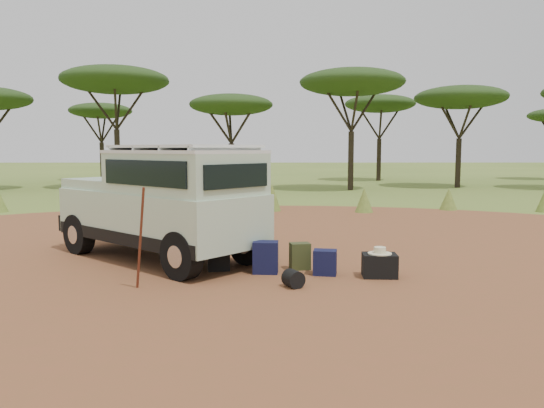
{
  "coord_description": "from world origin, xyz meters",
  "views": [
    {
      "loc": [
        -0.11,
        -8.75,
        2.08
      ],
      "look_at": [
        -0.04,
        1.56,
        1.0
      ],
      "focal_mm": 35.0,
      "sensor_mm": 36.0,
      "label": 1
    }
  ],
  "objects_px": {
    "backpack_navy": "(266,257)",
    "backpack_olive": "(300,256)",
    "hard_case": "(380,266)",
    "walking_staff": "(140,239)",
    "duffel_navy": "(325,263)",
    "backpack_black": "(219,256)",
    "safari_vehicle": "(163,205)"
  },
  "relations": [
    {
      "from": "walking_staff",
      "to": "duffel_navy",
      "type": "relative_size",
      "value": 3.73
    },
    {
      "from": "walking_staff",
      "to": "backpack_black",
      "type": "height_order",
      "value": "walking_staff"
    },
    {
      "from": "backpack_black",
      "to": "backpack_olive",
      "type": "bearing_deg",
      "value": -5.77
    },
    {
      "from": "backpack_black",
      "to": "backpack_olive",
      "type": "height_order",
      "value": "backpack_black"
    },
    {
      "from": "walking_staff",
      "to": "hard_case",
      "type": "xyz_separation_m",
      "value": [
        3.67,
        0.79,
        -0.58
      ]
    },
    {
      "from": "backpack_olive",
      "to": "hard_case",
      "type": "distance_m",
      "value": 1.38
    },
    {
      "from": "backpack_black",
      "to": "duffel_navy",
      "type": "relative_size",
      "value": 1.19
    },
    {
      "from": "safari_vehicle",
      "to": "hard_case",
      "type": "relative_size",
      "value": 8.05
    },
    {
      "from": "backpack_black",
      "to": "hard_case",
      "type": "distance_m",
      "value": 2.7
    },
    {
      "from": "backpack_olive",
      "to": "hard_case",
      "type": "bearing_deg",
      "value": -34.65
    },
    {
      "from": "walking_staff",
      "to": "duffel_navy",
      "type": "height_order",
      "value": "walking_staff"
    },
    {
      "from": "walking_staff",
      "to": "backpack_navy",
      "type": "xyz_separation_m",
      "value": [
        1.82,
        1.07,
        -0.5
      ]
    },
    {
      "from": "hard_case",
      "to": "backpack_black",
      "type": "bearing_deg",
      "value": 172.72
    },
    {
      "from": "safari_vehicle",
      "to": "hard_case",
      "type": "distance_m",
      "value": 4.08
    },
    {
      "from": "backpack_black",
      "to": "hard_case",
      "type": "height_order",
      "value": "backpack_black"
    },
    {
      "from": "duffel_navy",
      "to": "hard_case",
      "type": "bearing_deg",
      "value": -0.09
    },
    {
      "from": "safari_vehicle",
      "to": "backpack_olive",
      "type": "distance_m",
      "value": 2.74
    },
    {
      "from": "backpack_navy",
      "to": "duffel_navy",
      "type": "bearing_deg",
      "value": -3.68
    },
    {
      "from": "backpack_black",
      "to": "backpack_navy",
      "type": "distance_m",
      "value": 0.83
    },
    {
      "from": "backpack_navy",
      "to": "hard_case",
      "type": "bearing_deg",
      "value": -5.02
    },
    {
      "from": "walking_staff",
      "to": "backpack_navy",
      "type": "bearing_deg",
      "value": -3.69
    },
    {
      "from": "walking_staff",
      "to": "duffel_navy",
      "type": "bearing_deg",
      "value": -15.56
    },
    {
      "from": "backpack_navy",
      "to": "walking_staff",
      "type": "bearing_deg",
      "value": -145.77
    },
    {
      "from": "walking_staff",
      "to": "backpack_olive",
      "type": "xyz_separation_m",
      "value": [
        2.41,
        1.35,
        -0.54
      ]
    },
    {
      "from": "walking_staff",
      "to": "hard_case",
      "type": "relative_size",
      "value": 2.88
    },
    {
      "from": "duffel_navy",
      "to": "hard_case",
      "type": "height_order",
      "value": "duffel_navy"
    },
    {
      "from": "safari_vehicle",
      "to": "walking_staff",
      "type": "relative_size",
      "value": 2.79
    },
    {
      "from": "walking_staff",
      "to": "hard_case",
      "type": "bearing_deg",
      "value": -22.09
    },
    {
      "from": "walking_staff",
      "to": "hard_case",
      "type": "distance_m",
      "value": 3.79
    },
    {
      "from": "walking_staff",
      "to": "backpack_navy",
      "type": "distance_m",
      "value": 2.17
    },
    {
      "from": "backpack_black",
      "to": "walking_staff",
      "type": "bearing_deg",
      "value": -136.63
    },
    {
      "from": "backpack_navy",
      "to": "backpack_olive",
      "type": "bearing_deg",
      "value": 28.6
    }
  ]
}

